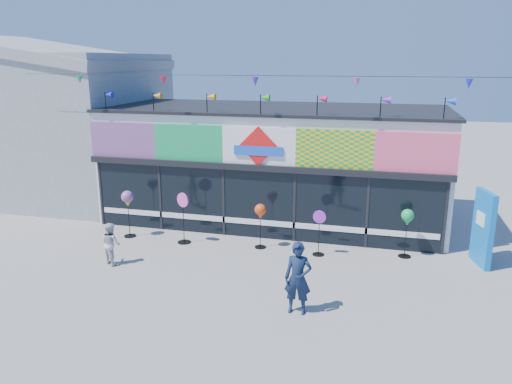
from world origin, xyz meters
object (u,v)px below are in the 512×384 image
(spinner_2, at_px, (260,213))
(spinner_3, at_px, (319,232))
(spinner_1, at_px, (183,217))
(child, at_px, (111,243))
(blue_sign, at_px, (483,228))
(adult_man, at_px, (298,278))
(spinner_4, at_px, (407,219))
(spinner_0, at_px, (128,200))

(spinner_2, height_order, spinner_3, spinner_2)
(spinner_1, relative_size, child, 1.36)
(blue_sign, bearing_deg, adult_man, -152.31)
(spinner_1, distance_m, adult_man, 5.69)
(spinner_4, relative_size, child, 1.21)
(spinner_3, distance_m, spinner_4, 2.63)
(adult_man, bearing_deg, spinner_0, 148.38)
(spinner_4, distance_m, child, 8.72)
(spinner_1, bearing_deg, spinner_4, 4.60)
(blue_sign, height_order, spinner_0, blue_sign)
(blue_sign, xyz_separation_m, spinner_4, (-2.08, 0.04, 0.10))
(spinner_2, xyz_separation_m, child, (-3.87, -2.32, -0.53))
(spinner_1, bearing_deg, adult_man, -39.91)
(spinner_1, distance_m, spinner_3, 4.37)
(spinner_3, height_order, adult_man, adult_man)
(blue_sign, distance_m, spinner_3, 4.66)
(spinner_2, bearing_deg, child, -149.06)
(spinner_1, relative_size, spinner_3, 1.18)
(spinner_2, relative_size, spinner_3, 1.01)
(blue_sign, relative_size, spinner_1, 1.31)
(spinner_2, xyz_separation_m, spinner_4, (4.40, 0.36, 0.05))
(spinner_0, relative_size, spinner_4, 1.06)
(spinner_3, bearing_deg, blue_sign, 5.84)
(spinner_4, xyz_separation_m, adult_man, (-2.54, -4.21, -0.33))
(blue_sign, distance_m, spinner_1, 9.00)
(spinner_1, relative_size, spinner_4, 1.12)
(spinner_0, bearing_deg, child, -74.15)
(blue_sign, distance_m, child, 10.70)
(child, bearing_deg, adult_man, -165.50)
(spinner_1, distance_m, spinner_2, 2.52)
(blue_sign, xyz_separation_m, spinner_2, (-6.48, -0.32, 0.05))
(blue_sign, height_order, spinner_1, blue_sign)
(spinner_4, bearing_deg, spinner_1, -175.40)
(spinner_3, bearing_deg, spinner_1, -179.42)
(spinner_2, xyz_separation_m, adult_man, (1.87, -3.85, -0.28))
(spinner_0, bearing_deg, blue_sign, 2.23)
(spinner_0, xyz_separation_m, adult_man, (6.37, -3.74, -0.40))
(spinner_2, bearing_deg, spinner_0, -178.61)
(spinner_0, relative_size, adult_man, 0.91)
(spinner_1, height_order, spinner_4, spinner_1)
(spinner_1, bearing_deg, child, -122.87)
(spinner_4, height_order, child, spinner_4)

